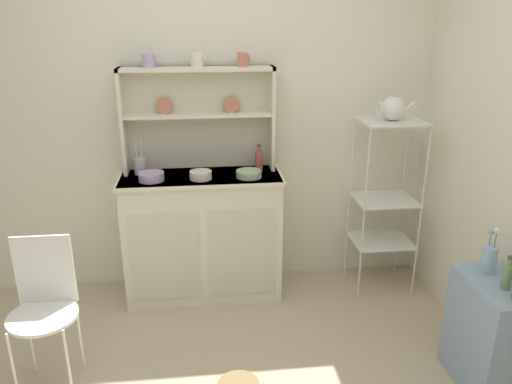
{
  "coord_description": "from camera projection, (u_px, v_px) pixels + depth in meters",
  "views": [
    {
      "loc": [
        -0.05,
        -1.86,
        1.94
      ],
      "look_at": [
        0.29,
        1.12,
        0.86
      ],
      "focal_mm": 34.86,
      "sensor_mm": 36.0,
      "label": 1
    }
  ],
  "objects": [
    {
      "name": "hutch_cabinet",
      "position": [
        203.0,
        234.0,
        3.52
      ],
      "size": [
        1.1,
        0.45,
        0.9
      ],
      "color": "silver",
      "rests_on": "ground"
    },
    {
      "name": "wire_chair",
      "position": [
        44.0,
        299.0,
        2.62
      ],
      "size": [
        0.36,
        0.36,
        0.85
      ],
      "rotation": [
        0.0,
        0.0,
        0.06
      ],
      "color": "white",
      "rests_on": "ground"
    },
    {
      "name": "bowl_floral_medium",
      "position": [
        201.0,
        175.0,
        3.29
      ],
      "size": [
        0.15,
        0.15,
        0.05
      ],
      "primitive_type": "cylinder",
      "color": "silver",
      "rests_on": "hutch_cabinet"
    },
    {
      "name": "cup_cream_1",
      "position": [
        197.0,
        60.0,
        3.23
      ],
      "size": [
        0.09,
        0.08,
        0.09
      ],
      "color": "silver",
      "rests_on": "hutch_shelf_unit"
    },
    {
      "name": "flower_vase",
      "position": [
        490.0,
        256.0,
        2.62
      ],
      "size": [
        0.08,
        0.08,
        0.27
      ],
      "color": "#8EB2D1",
      "rests_on": "side_shelf_blue"
    },
    {
      "name": "jam_bottle",
      "position": [
        259.0,
        160.0,
        3.47
      ],
      "size": [
        0.06,
        0.06,
        0.18
      ],
      "color": "#B74C47",
      "rests_on": "hutch_cabinet"
    },
    {
      "name": "porcelain_teapot",
      "position": [
        393.0,
        108.0,
        3.32
      ],
      "size": [
        0.25,
        0.16,
        0.18
      ],
      "color": "white",
      "rests_on": "bakers_rack"
    },
    {
      "name": "side_shelf_blue",
      "position": [
        490.0,
        336.0,
        2.65
      ],
      "size": [
        0.28,
        0.48,
        0.64
      ],
      "primitive_type": "cube",
      "color": "#849EBC",
      "rests_on": "ground"
    },
    {
      "name": "wall_back",
      "position": [
        208.0,
        117.0,
        3.5
      ],
      "size": [
        3.84,
        0.05,
        2.5
      ],
      "primitive_type": "cube",
      "color": "silver",
      "rests_on": "ground"
    },
    {
      "name": "bakers_rack",
      "position": [
        386.0,
        188.0,
        3.51
      ],
      "size": [
        0.43,
        0.36,
        1.26
      ],
      "color": "silver",
      "rests_on": "ground"
    },
    {
      "name": "hutch_shelf_unit",
      "position": [
        198.0,
        111.0,
        3.38
      ],
      "size": [
        1.03,
        0.18,
        0.71
      ],
      "color": "beige",
      "rests_on": "hutch_cabinet"
    },
    {
      "name": "utensil_jar",
      "position": [
        140.0,
        166.0,
        3.38
      ],
      "size": [
        0.08,
        0.08,
        0.23
      ],
      "color": "#B2B7C6",
      "rests_on": "hutch_cabinet"
    },
    {
      "name": "cup_terracotta_2",
      "position": [
        243.0,
        59.0,
        3.26
      ],
      "size": [
        0.08,
        0.07,
        0.09
      ],
      "color": "#C67556",
      "rests_on": "hutch_shelf_unit"
    },
    {
      "name": "oil_bottle",
      "position": [
        507.0,
        276.0,
        2.47
      ],
      "size": [
        0.05,
        0.05,
        0.18
      ],
      "color": "#6B8C60",
      "rests_on": "side_shelf_blue"
    },
    {
      "name": "bowl_cream_small",
      "position": [
        249.0,
        174.0,
        3.33
      ],
      "size": [
        0.17,
        0.17,
        0.05
      ],
      "primitive_type": "cylinder",
      "color": "#9EB78E",
      "rests_on": "hutch_cabinet"
    },
    {
      "name": "bowl_mixing_large",
      "position": [
        151.0,
        177.0,
        3.26
      ],
      "size": [
        0.17,
        0.17,
        0.06
      ],
      "primitive_type": "cylinder",
      "color": "#B79ECC",
      "rests_on": "hutch_cabinet"
    },
    {
      "name": "cup_lilac_0",
      "position": [
        149.0,
        60.0,
        3.2
      ],
      "size": [
        0.1,
        0.08,
        0.09
      ],
      "color": "#B79ECC",
      "rests_on": "hutch_shelf_unit"
    }
  ]
}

